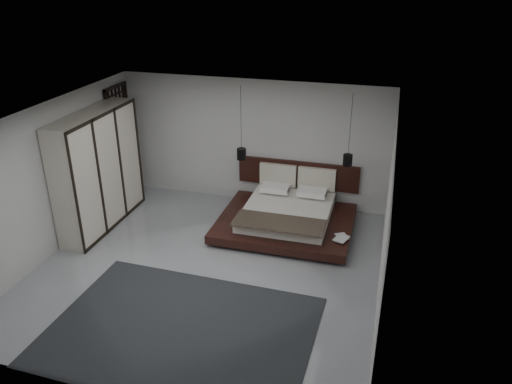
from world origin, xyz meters
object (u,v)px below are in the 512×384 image
(bed, at_px, (287,214))
(pendant_right, at_px, (348,160))
(wardrobe, at_px, (98,170))
(rug, at_px, (181,330))
(lattice_screen, at_px, (122,142))
(pendant_left, at_px, (241,154))

(bed, distance_m, pendant_right, 1.66)
(bed, relative_size, wardrobe, 1.10)
(rug, bearing_deg, lattice_screen, 127.34)
(bed, bearing_deg, rug, -103.00)
(pendant_right, distance_m, wardrobe, 5.03)
(pendant_right, relative_size, rug, 0.38)
(lattice_screen, xyz_separation_m, pendant_right, (5.11, -0.12, 0.15))
(lattice_screen, relative_size, wardrobe, 1.06)
(wardrobe, bearing_deg, lattice_screen, 100.09)
(pendant_right, distance_m, rug, 4.70)
(wardrobe, relative_size, rug, 0.63)
(pendant_left, bearing_deg, wardrobe, -153.93)
(rug, bearing_deg, bed, 77.00)
(lattice_screen, xyz_separation_m, pendant_left, (2.89, -0.12, 0.06))
(bed, bearing_deg, pendant_left, 159.37)
(bed, xyz_separation_m, wardrobe, (-3.75, -0.88, 0.92))
(bed, distance_m, wardrobe, 3.96)
(wardrobe, distance_m, rug, 4.17)
(pendant_left, bearing_deg, bed, -20.63)
(wardrobe, bearing_deg, pendant_left, 26.07)
(pendant_left, xyz_separation_m, rug, (0.27, -4.03, -1.35))
(rug, bearing_deg, wardrobe, 136.81)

